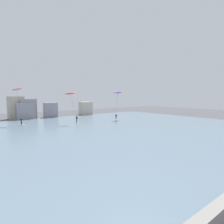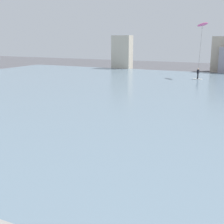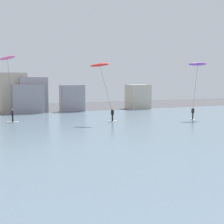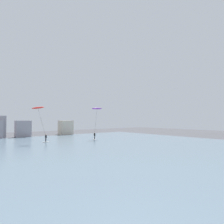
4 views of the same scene
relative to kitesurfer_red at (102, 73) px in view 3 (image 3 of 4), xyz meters
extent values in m
cube|color=slate|center=(-6.79, -11.19, -6.17)|extent=(84.00, 52.00, 0.10)
cube|color=#B7A893|center=(-8.23, 17.83, -2.99)|extent=(4.09, 3.17, 6.46)
cube|color=gray|center=(-6.26, 15.86, -3.93)|extent=(4.88, 2.20, 4.59)
cube|color=gray|center=(-5.25, 17.11, -3.34)|extent=(4.45, 2.88, 5.76)
cube|color=gray|center=(1.08, 15.98, -3.98)|extent=(3.88, 2.20, 4.49)
cube|color=beige|center=(13.78, 16.41, -4.00)|extent=(3.75, 3.52, 4.44)
cube|color=silver|center=(1.52, 0.22, -6.09)|extent=(1.46, 0.72, 0.06)
cylinder|color=black|center=(1.52, 0.22, -5.67)|extent=(0.20, 0.20, 0.78)
cube|color=black|center=(1.52, 0.22, -4.98)|extent=(0.29, 0.38, 0.60)
sphere|color=tan|center=(1.52, 0.22, -4.57)|extent=(0.20, 0.20, 0.20)
cylinder|color=#333333|center=(0.63, 0.09, -2.11)|extent=(1.81, 0.29, 5.86)
ellipsoid|color=red|center=(-0.27, -0.04, 0.97)|extent=(2.52, 2.01, 0.77)
cube|color=silver|center=(12.30, -1.94, -6.09)|extent=(0.92, 1.46, 0.06)
cylinder|color=black|center=(12.30, -1.94, -5.67)|extent=(0.20, 0.20, 0.78)
cube|color=black|center=(12.30, -1.94, -4.98)|extent=(0.40, 0.33, 0.60)
sphere|color=beige|center=(12.30, -1.94, -4.57)|extent=(0.20, 0.20, 0.20)
cylinder|color=#333333|center=(12.95, -1.48, -1.97)|extent=(1.33, 0.95, 6.14)
ellipsoid|color=purple|center=(13.60, -1.02, 1.25)|extent=(2.82, 1.15, 0.59)
cube|color=silver|center=(-10.18, 4.43, -6.09)|extent=(1.47, 0.80, 0.06)
cylinder|color=black|center=(-10.18, 4.43, -5.67)|extent=(0.20, 0.20, 0.78)
cube|color=black|center=(-10.18, 4.43, -4.98)|extent=(0.30, 0.39, 0.60)
sphere|color=tan|center=(-10.18, 4.43, -4.57)|extent=(0.20, 0.20, 0.20)
cylinder|color=#333333|center=(-10.26, 5.46, -1.63)|extent=(0.19, 2.09, 6.81)
ellipsoid|color=pink|center=(-10.34, 6.50, 1.92)|extent=(2.30, 2.34, 0.82)
camera|label=1|loc=(-21.26, -41.97, 0.58)|focal=31.05mm
camera|label=2|loc=(-1.28, -43.51, 0.04)|focal=50.15mm
camera|label=3|loc=(-15.79, -39.09, -0.76)|focal=54.77mm
camera|label=4|loc=(-13.11, -39.25, -1.35)|focal=30.45mm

